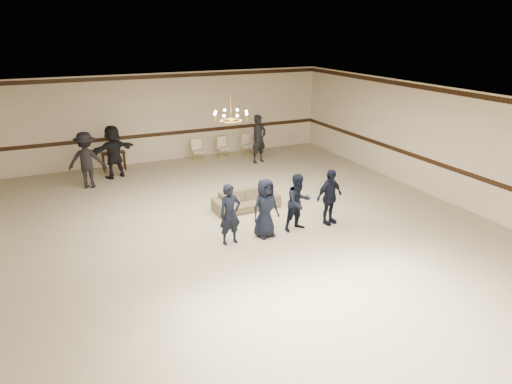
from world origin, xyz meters
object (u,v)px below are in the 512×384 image
adult_left (87,160)px  banquet_chair_right (247,145)px  boy_b (265,208)px  console_table (114,161)px  adult_right (259,139)px  chandelier (231,108)px  banquet_chair_left (198,151)px  boy_d (329,197)px  boy_c (298,202)px  settee (246,200)px  banquet_chair_mid (223,148)px  adult_mid (113,152)px  boy_a (230,214)px

adult_left → banquet_chair_right: (5.98, 1.30, -0.47)m
boy_b → console_table: (-2.50, 6.97, -0.39)m
adult_left → adult_right: same height
boy_b → adult_right: adult_right is taller
chandelier → banquet_chair_left: bearing=82.1°
chandelier → boy_d: chandelier is taller
chandelier → adult_left: 5.48m
boy_d → boy_b: bearing=166.9°
boy_c → chandelier: bearing=118.8°
boy_c → settee: boy_c is taller
boy_b → boy_d: (1.80, 0.00, 0.00)m
chandelier → adult_right: (2.75, 4.24, -1.99)m
adult_left → banquet_chair_mid: adult_left is taller
boy_c → banquet_chair_mid: 6.80m
boy_d → adult_mid: (-4.38, 6.17, 0.16)m
adult_mid → banquet_chair_left: 3.17m
banquet_chair_left → console_table: bearing=-178.3°
chandelier → boy_c: 2.87m
chandelier → adult_mid: size_ratio=0.53×
adult_mid → banquet_chair_left: (3.08, 0.60, -0.47)m
adult_left → console_table: 1.87m
chandelier → adult_mid: chandelier is taller
banquet_chair_right → banquet_chair_mid: bearing=174.1°
chandelier → adult_left: size_ratio=0.53×
boy_d → banquet_chair_mid: (-0.30, 6.77, -0.31)m
settee → adult_left: bearing=131.8°
chandelier → adult_mid: (-2.35, 4.64, -1.99)m
boy_c → banquet_chair_right: (1.60, 6.77, -0.31)m
boy_a → adult_left: (-2.58, 5.47, 0.16)m
boy_a → settee: 2.16m
settee → adult_right: size_ratio=1.04×
boy_b → adult_left: size_ratio=0.82×
banquet_chair_left → banquet_chair_mid: size_ratio=1.00×
chandelier → boy_c: size_ratio=0.65×
boy_b → banquet_chair_mid: boy_b is taller
settee → banquet_chair_mid: size_ratio=2.20×
chandelier → banquet_chair_mid: 6.03m
boy_d → adult_mid: 7.57m
banquet_chair_left → adult_left: bearing=-156.4°
adult_left → adult_mid: size_ratio=1.00×
boy_a → banquet_chair_right: boy_a is taller
adult_right → adult_left: bearing=165.6°
adult_left → adult_mid: bearing=-126.5°
adult_mid → banquet_chair_mid: (4.08, 0.60, -0.47)m
adult_right → settee: bearing=-136.6°
boy_a → chandelier: bearing=63.9°
adult_right → banquet_chair_right: adult_right is taller
banquet_chair_left → adult_mid: bearing=-163.5°
chandelier → console_table: size_ratio=1.19×
banquet_chair_left → banquet_chair_mid: same height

